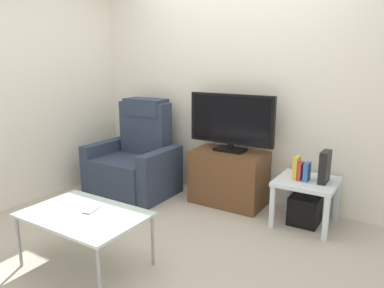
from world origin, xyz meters
TOP-DOWN VIEW (x-y plane):
  - ground_plane at (0.00, 0.00)m, footprint 6.40×6.40m
  - wall_back at (0.00, 1.13)m, footprint 6.40×0.06m
  - wall_side at (-1.88, 0.00)m, footprint 0.06×4.48m
  - tv_stand at (0.03, 0.85)m, footprint 0.78×0.44m
  - television at (0.03, 0.87)m, footprint 0.94×0.20m
  - recliner_armchair at (-1.07, 0.62)m, footprint 0.98×0.78m
  - side_table at (0.87, 0.78)m, footprint 0.54×0.54m
  - subwoofer_box at (0.87, 0.78)m, footprint 0.27×0.27m
  - book_leftmost at (0.77, 0.76)m, footprint 0.04×0.13m
  - book_middle at (0.81, 0.76)m, footprint 0.03×0.13m
  - book_rightmost at (0.87, 0.76)m, footprint 0.04×0.13m
  - game_console at (1.02, 0.79)m, footprint 0.07×0.20m
  - coffee_table at (-0.33, -0.82)m, footprint 0.90×0.60m
  - cell_phone at (-0.32, -0.76)m, footprint 0.10×0.16m

SIDE VIEW (x-z plane):
  - ground_plane at x=0.00m, z-range 0.00..0.00m
  - subwoofer_box at x=0.87m, z-range 0.00..0.27m
  - tv_stand at x=0.03m, z-range 0.00..0.58m
  - side_table at x=0.87m, z-range 0.15..0.59m
  - recliner_armchair at x=-1.07m, z-range -0.17..0.91m
  - coffee_table at x=-0.33m, z-range 0.19..0.61m
  - cell_phone at x=-0.32m, z-range 0.43..0.44m
  - book_middle at x=0.81m, z-range 0.44..0.60m
  - book_rightmost at x=0.87m, z-range 0.44..0.60m
  - book_leftmost at x=0.77m, z-range 0.44..0.65m
  - game_console at x=1.02m, z-range 0.44..0.73m
  - television at x=0.03m, z-range 0.60..1.20m
  - wall_back at x=0.00m, z-range 0.00..2.60m
  - wall_side at x=-1.88m, z-range 0.00..2.60m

